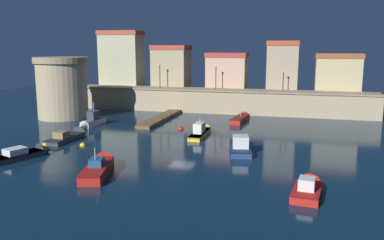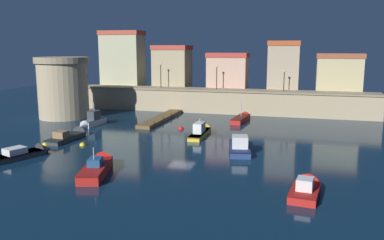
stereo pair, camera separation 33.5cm
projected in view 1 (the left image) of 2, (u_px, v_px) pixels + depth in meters
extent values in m
plane|color=#0C2338|center=(182.00, 142.00, 41.77)|extent=(106.70, 106.70, 0.00)
cube|color=tan|center=(219.00, 102.00, 59.98)|extent=(44.31, 3.40, 3.22)
cube|color=gray|center=(219.00, 90.00, 59.67)|extent=(44.31, 3.70, 0.24)
cube|color=#B5B38C|center=(121.00, 61.00, 66.79)|extent=(6.63, 3.83, 8.27)
cube|color=#B64B37|center=(121.00, 33.00, 65.99)|extent=(6.89, 3.98, 0.70)
cube|color=tan|center=(171.00, 68.00, 65.12)|extent=(5.50, 4.45, 5.92)
cube|color=#B54434|center=(171.00, 47.00, 64.52)|extent=(5.72, 4.63, 0.70)
cube|color=tan|center=(227.00, 73.00, 62.52)|extent=(6.01, 3.71, 4.79)
cube|color=#B33D32|center=(227.00, 55.00, 62.03)|extent=(6.25, 3.86, 0.70)
cube|color=tan|center=(283.00, 68.00, 60.51)|extent=(4.49, 4.36, 6.57)
cube|color=#B44B25|center=(284.00, 43.00, 59.86)|extent=(4.67, 4.54, 0.70)
cube|color=tan|center=(338.00, 75.00, 58.16)|extent=(6.23, 3.30, 4.78)
cube|color=brown|center=(339.00, 56.00, 57.67)|extent=(6.48, 3.44, 0.70)
cylinder|color=tan|center=(62.00, 91.00, 55.08)|extent=(6.68, 6.68, 7.47)
cylinder|color=gray|center=(61.00, 60.00, 54.34)|extent=(7.22, 7.22, 0.80)
cube|color=brown|center=(161.00, 118.00, 54.02)|extent=(1.83, 13.09, 0.43)
cylinder|color=#4A3720|center=(177.00, 112.00, 58.45)|extent=(0.20, 0.20, 0.70)
cylinder|color=#4A3720|center=(170.00, 116.00, 55.34)|extent=(0.20, 0.20, 0.70)
cylinder|color=#4A3720|center=(162.00, 120.00, 52.23)|extent=(0.20, 0.20, 0.70)
cylinder|color=#4A3720|center=(154.00, 124.00, 49.13)|extent=(0.20, 0.20, 0.70)
cylinder|color=black|center=(160.00, 76.00, 61.72)|extent=(0.12, 0.12, 3.40)
sphere|color=#F9D172|center=(160.00, 64.00, 61.38)|extent=(0.32, 0.32, 0.32)
cylinder|color=black|center=(216.00, 78.00, 59.50)|extent=(0.12, 0.12, 3.15)
sphere|color=#F9D172|center=(216.00, 67.00, 59.19)|extent=(0.32, 0.32, 0.32)
cylinder|color=black|center=(283.00, 82.00, 57.06)|extent=(0.12, 0.12, 2.64)
sphere|color=#F9D172|center=(284.00, 71.00, 56.80)|extent=(0.32, 0.32, 0.32)
cube|color=red|center=(307.00, 193.00, 26.41)|extent=(2.11, 3.61, 0.59)
cone|color=red|center=(310.00, 183.00, 28.37)|extent=(1.74, 1.14, 1.64)
cube|color=maroon|center=(307.00, 189.00, 26.36)|extent=(2.15, 3.68, 0.08)
cube|color=silver|center=(307.00, 184.00, 26.16)|extent=(1.15, 1.32, 0.76)
cube|color=#99B7C6|center=(308.00, 180.00, 26.71)|extent=(0.92, 0.17, 0.46)
cube|color=gold|center=(200.00, 134.00, 44.31)|extent=(1.42, 5.85, 0.46)
cone|color=gold|center=(206.00, 128.00, 47.72)|extent=(1.27, 1.43, 1.24)
cube|color=brown|center=(200.00, 132.00, 44.28)|extent=(1.45, 5.97, 0.08)
cube|color=silver|center=(199.00, 128.00, 43.97)|extent=(0.98, 2.12, 1.08)
cylinder|color=#B2B2B7|center=(200.00, 125.00, 44.17)|extent=(0.08, 0.08, 1.53)
cube|color=white|center=(93.00, 122.00, 50.28)|extent=(1.32, 4.29, 0.77)
cone|color=white|center=(82.00, 126.00, 47.77)|extent=(1.15, 1.23, 1.10)
cube|color=#556265|center=(93.00, 120.00, 50.22)|extent=(1.35, 4.38, 0.08)
cube|color=#333842|center=(94.00, 115.00, 50.22)|extent=(1.03, 1.71, 1.05)
cylinder|color=#B2B2B7|center=(94.00, 111.00, 50.18)|extent=(0.08, 0.08, 2.11)
cube|color=red|center=(240.00, 119.00, 52.77)|extent=(1.89, 5.25, 0.67)
cone|color=red|center=(246.00, 115.00, 55.71)|extent=(1.41, 1.53, 1.27)
cube|color=#4C120B|center=(240.00, 117.00, 52.71)|extent=(1.92, 5.35, 0.08)
cylinder|color=#B2B2B7|center=(241.00, 109.00, 52.76)|extent=(0.08, 0.08, 1.94)
cube|color=#333338|center=(18.00, 156.00, 35.25)|extent=(3.00, 4.57, 0.50)
cone|color=#333338|center=(45.00, 150.00, 37.40)|extent=(1.83, 1.66, 1.50)
cube|color=black|center=(18.00, 154.00, 35.21)|extent=(3.06, 4.66, 0.08)
cube|color=silver|center=(15.00, 151.00, 34.96)|extent=(1.82, 2.06, 0.55)
cube|color=#99B7C6|center=(24.00, 149.00, 35.64)|extent=(1.11, 0.47, 0.33)
cube|color=#333338|center=(65.00, 138.00, 42.20)|extent=(1.85, 5.13, 0.46)
cone|color=#333338|center=(82.00, 132.00, 45.20)|extent=(1.65, 1.45, 1.61)
cube|color=black|center=(65.00, 137.00, 42.17)|extent=(1.89, 5.24, 0.08)
cube|color=olive|center=(61.00, 135.00, 41.40)|extent=(1.25, 1.22, 0.68)
cube|color=red|center=(97.00, 170.00, 30.87)|extent=(2.99, 5.54, 0.76)
cone|color=red|center=(106.00, 159.00, 34.12)|extent=(1.87, 1.76, 1.55)
cube|color=maroon|center=(97.00, 166.00, 30.81)|extent=(3.05, 5.65, 0.08)
cube|color=navy|center=(97.00, 162.00, 30.79)|extent=(1.30, 1.58, 0.57)
cube|color=#99B7C6|center=(99.00, 159.00, 31.46)|extent=(0.85, 0.29, 0.34)
cylinder|color=#B2B2B7|center=(95.00, 157.00, 30.33)|extent=(0.08, 0.08, 1.50)
cube|color=navy|center=(240.00, 148.00, 37.77)|extent=(2.81, 5.53, 0.62)
cone|color=navy|center=(238.00, 140.00, 41.00)|extent=(1.97, 1.71, 1.73)
cube|color=#111334|center=(240.00, 146.00, 37.72)|extent=(2.87, 5.64, 0.08)
cube|color=silver|center=(241.00, 141.00, 36.90)|extent=(1.70, 1.87, 1.06)
cube|color=#99B7C6|center=(240.00, 139.00, 37.69)|extent=(1.26, 0.30, 0.64)
sphere|color=yellow|center=(83.00, 146.00, 40.11)|extent=(0.60, 0.60, 0.60)
sphere|color=red|center=(181.00, 129.00, 48.03)|extent=(0.68, 0.68, 0.68)
sphere|color=yellow|center=(45.00, 146.00, 40.15)|extent=(0.64, 0.64, 0.64)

